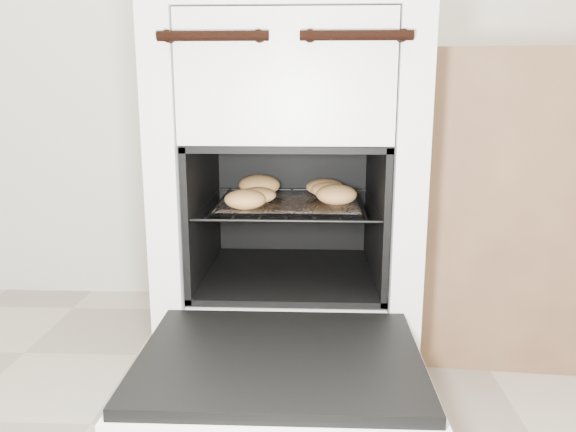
# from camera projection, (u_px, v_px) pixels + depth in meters

# --- Properties ---
(stove) EXTENTS (0.65, 0.72, 0.99)m
(stove) POSITION_uv_depth(u_px,v_px,m) (290.00, 186.00, 1.60)
(stove) COLOR white
(stove) RESTS_ON ground
(oven_door) EXTENTS (0.58, 0.45, 0.04)m
(oven_door) POSITION_uv_depth(u_px,v_px,m) (280.00, 363.00, 1.13)
(oven_door) COLOR black
(oven_door) RESTS_ON stove
(oven_rack) EXTENTS (0.47, 0.45, 0.01)m
(oven_rack) POSITION_uv_depth(u_px,v_px,m) (289.00, 203.00, 1.54)
(oven_rack) COLOR black
(oven_rack) RESTS_ON stove
(foil_sheet) EXTENTS (0.37, 0.32, 0.01)m
(foil_sheet) POSITION_uv_depth(u_px,v_px,m) (289.00, 202.00, 1.52)
(foil_sheet) COLOR white
(foil_sheet) RESTS_ON oven_rack
(baked_rolls) EXTENTS (0.37, 0.34, 0.06)m
(baked_rolls) POSITION_uv_depth(u_px,v_px,m) (291.00, 191.00, 1.53)
(baked_rolls) COLOR tan
(baked_rolls) RESTS_ON foil_sheet
(counter) EXTENTS (0.90, 0.64, 0.86)m
(counter) POSITION_uv_depth(u_px,v_px,m) (550.00, 200.00, 1.70)
(counter) COLOR brown
(counter) RESTS_ON ground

